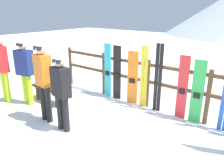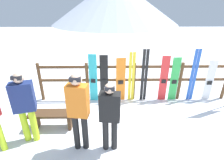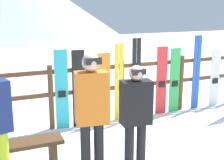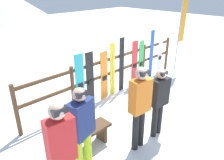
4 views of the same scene
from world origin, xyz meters
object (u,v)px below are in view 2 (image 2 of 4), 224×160
snowboard_cyan (93,78)px  ski_pair_yellow (132,77)px  person_navy (24,104)px  snowboard_white (210,81)px  ski_pair_blue (194,76)px  bench (53,117)px  person_orange (78,107)px  snowboard_green (174,80)px  person_black (110,113)px  snowboard_black_stripe (104,79)px  snowboard_orange (121,80)px  snowboard_red (164,79)px  ski_pair_black (144,76)px

snowboard_cyan → ski_pair_yellow: 1.21m
person_navy → snowboard_white: person_navy is taller
person_navy → ski_pair_blue: 4.83m
bench → snowboard_cyan: 1.71m
person_navy → ski_pair_yellow: person_navy is taller
bench → ski_pair_yellow: ski_pair_yellow is taller
ski_pair_yellow → ski_pair_blue: (1.95, 0.00, 0.05)m
ski_pair_yellow → ski_pair_blue: ski_pair_blue is taller
person_orange → snowboard_white: (3.82, 2.06, -0.37)m
snowboard_cyan → snowboard_green: snowboard_cyan is taller
bench → person_black: bearing=-26.4°
ski_pair_blue → snowboard_white: 0.58m
person_navy → snowboard_black_stripe: 2.45m
person_navy → snowboard_green: 4.29m
snowboard_orange → ski_pair_blue: ski_pair_blue is taller
snowboard_orange → snowboard_red: bearing=0.0°
snowboard_orange → ski_pair_yellow: ski_pair_yellow is taller
snowboard_orange → ski_pair_yellow: bearing=0.6°
snowboard_green → snowboard_cyan: bearing=180.0°
bench → ski_pair_yellow: size_ratio=0.71×
ski_pair_black → person_orange: bearing=-129.8°
person_orange → snowboard_white: size_ratio=1.31×
person_orange → person_navy: (-1.21, 0.27, -0.07)m
snowboard_red → ski_pair_blue: (0.93, 0.00, 0.11)m
snowboard_red → person_navy: bearing=-153.2°
ski_pair_black → snowboard_green: bearing=-0.2°
person_orange → person_black: size_ratio=1.12×
person_orange → ski_pair_black: bearing=50.2°
snowboard_black_stripe → snowboard_green: size_ratio=1.06×
bench → ski_pair_black: size_ratio=0.67×
snowboard_cyan → snowboard_white: snowboard_cyan is taller
snowboard_orange → ski_pair_blue: bearing=0.1°
person_orange → ski_pair_blue: size_ratio=1.04×
person_orange → snowboard_green: (2.68, 2.06, -0.33)m
snowboard_cyan → ski_pair_yellow: bearing=0.2°
ski_pair_yellow → snowboard_white: 2.51m
person_navy → snowboard_red: 3.99m
snowboard_orange → snowboard_green: snowboard_green is taller
ski_pair_yellow → snowboard_black_stripe: bearing=-179.8°
ski_pair_yellow → snowboard_red: (1.02, -0.00, -0.06)m
ski_pair_blue → snowboard_white: (0.55, -0.00, -0.18)m
bench → snowboard_orange: (1.80, 1.37, 0.39)m
person_navy → snowboard_black_stripe: (1.66, 1.79, -0.22)m
snowboard_cyan → person_navy: bearing=-126.3°
snowboard_cyan → person_orange: bearing=-93.1°
person_orange → snowboard_green: size_ratio=1.23×
person_orange → snowboard_orange: (0.98, 2.06, -0.33)m
snowboard_cyan → ski_pair_yellow: (1.21, 0.00, 0.03)m
person_orange → ski_pair_blue: person_orange is taller
person_orange → snowboard_black_stripe: size_ratio=1.16×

